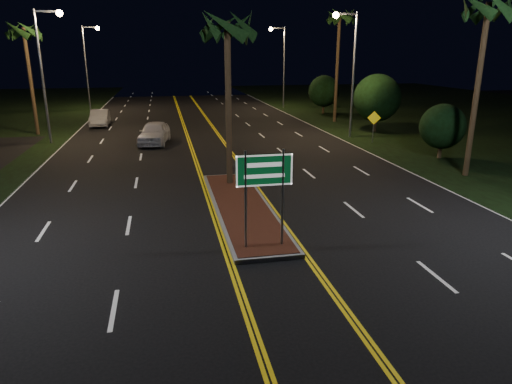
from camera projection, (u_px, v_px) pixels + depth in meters
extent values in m
plane|color=black|center=(286.00, 292.00, 12.35)|extent=(120.00, 120.00, 0.00)
cube|color=gray|center=(242.00, 207.00, 18.89)|extent=(2.25, 10.25, 0.15)
cube|color=#592819|center=(242.00, 205.00, 18.86)|extent=(2.00, 10.00, 0.02)
cylinder|color=gray|center=(246.00, 200.00, 14.35)|extent=(0.08, 0.08, 3.20)
cylinder|color=gray|center=(283.00, 198.00, 14.58)|extent=(0.08, 0.08, 3.20)
cube|color=#07471E|center=(264.00, 170.00, 14.18)|extent=(1.80, 0.04, 1.00)
cube|color=white|center=(265.00, 170.00, 14.16)|extent=(1.80, 0.01, 1.00)
cylinder|color=gray|center=(43.00, 79.00, 31.43)|extent=(0.18, 0.18, 9.00)
cube|color=gray|center=(46.00, 11.00, 30.31)|extent=(1.60, 0.12, 0.12)
sphere|color=#FFC072|center=(59.00, 13.00, 30.49)|extent=(0.44, 0.44, 0.44)
cylinder|color=gray|center=(86.00, 69.00, 50.17)|extent=(0.18, 0.18, 9.00)
cube|color=gray|center=(90.00, 27.00, 49.05)|extent=(1.60, 0.12, 0.12)
sphere|color=#FFC072|center=(97.00, 28.00, 49.24)|extent=(0.44, 0.44, 0.44)
cylinder|color=gray|center=(353.00, 77.00, 33.75)|extent=(0.18, 0.18, 9.00)
cube|color=gray|center=(347.00, 14.00, 32.32)|extent=(1.60, 0.12, 0.12)
sphere|color=#FFC072|center=(336.00, 15.00, 32.20)|extent=(0.44, 0.44, 0.44)
cylinder|color=gray|center=(284.00, 68.00, 52.49)|extent=(0.18, 0.18, 9.00)
cube|color=gray|center=(278.00, 28.00, 51.06)|extent=(1.60, 0.12, 0.12)
sphere|color=#FFC072|center=(271.00, 29.00, 50.94)|extent=(0.44, 0.44, 0.44)
cylinder|color=#382819|center=(229.00, 108.00, 21.09)|extent=(0.28, 0.28, 7.50)
cylinder|color=#382819|center=(31.00, 83.00, 34.98)|extent=(0.28, 0.28, 8.00)
cylinder|color=#382819|center=(477.00, 93.00, 22.86)|extent=(0.28, 0.28, 8.50)
cylinder|color=#382819|center=(337.00, 69.00, 41.51)|extent=(0.28, 0.28, 9.50)
cylinder|color=#382819|center=(440.00, 151.00, 27.91)|extent=(0.24, 0.24, 0.90)
sphere|color=black|center=(443.00, 126.00, 27.47)|extent=(2.70, 2.70, 2.70)
cylinder|color=#382819|center=(375.00, 124.00, 37.32)|extent=(0.24, 0.24, 1.26)
sphere|color=black|center=(377.00, 98.00, 36.71)|extent=(3.78, 3.78, 3.78)
cylinder|color=#382819|center=(323.00, 108.00, 48.56)|extent=(0.24, 0.24, 1.08)
sphere|color=black|center=(324.00, 91.00, 48.03)|extent=(3.24, 3.24, 3.24)
imported|color=silver|center=(154.00, 131.00, 32.28)|extent=(3.17, 5.75, 1.82)
imported|color=silver|center=(100.00, 116.00, 40.29)|extent=(2.23, 4.94, 1.63)
cylinder|color=gray|center=(373.00, 129.00, 32.68)|extent=(0.07, 0.07, 1.95)
cube|color=yellow|center=(374.00, 118.00, 32.42)|extent=(0.91, 0.28, 0.94)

